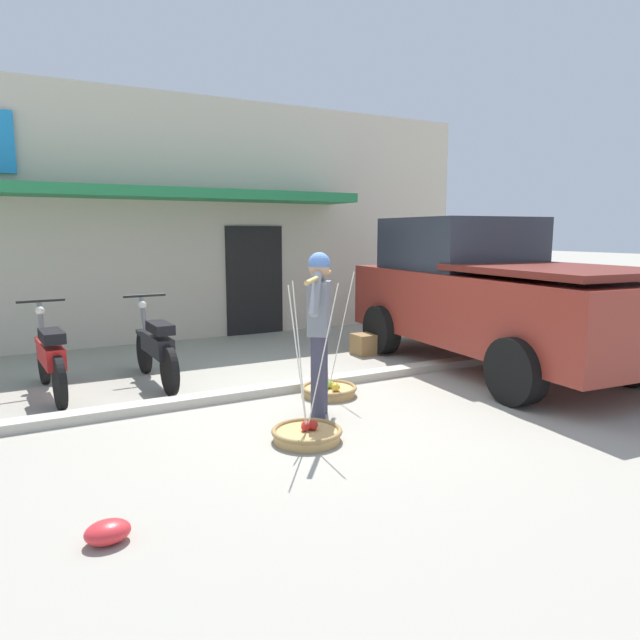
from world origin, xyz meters
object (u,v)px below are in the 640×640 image
(parked_truck, at_px, (488,294))
(plastic_litter_bag, at_px, (108,532))
(motorcycle_nearest_shop, at_px, (50,358))
(fruit_vendor, at_px, (319,323))
(fruit_basket_left_side, at_px, (307,433))
(fruit_basket_right_side, at_px, (329,389))
(wooden_crate, at_px, (367,344))
(motorcycle_second_in_row, at_px, (156,348))

(parked_truck, distance_m, plastic_litter_bag, 6.02)
(motorcycle_nearest_shop, bearing_deg, fruit_vendor, -41.49)
(fruit_basket_left_side, bearing_deg, motorcycle_nearest_shop, 125.84)
(fruit_basket_left_side, xyz_separation_m, motorcycle_nearest_shop, (-1.95, 2.70, 0.38))
(fruit_basket_right_side, distance_m, parked_truck, 2.88)
(motorcycle_nearest_shop, xyz_separation_m, wooden_crate, (4.49, 0.17, -0.29))
(fruit_vendor, xyz_separation_m, motorcycle_second_in_row, (-1.19, 2.09, -0.52))
(fruit_basket_right_side, xyz_separation_m, motorcycle_second_in_row, (-1.64, 1.51, 0.38))
(fruit_basket_right_side, distance_m, wooden_crate, 2.38)
(parked_truck, xyz_separation_m, plastic_litter_bag, (-5.46, -2.35, -0.96))
(fruit_vendor, xyz_separation_m, parked_truck, (3.15, 0.82, 0.06))
(motorcycle_nearest_shop, bearing_deg, fruit_basket_right_side, -28.41)
(plastic_litter_bag, bearing_deg, motorcycle_second_in_row, 72.84)
(plastic_litter_bag, bearing_deg, fruit_basket_left_side, 26.92)
(fruit_basket_right_side, height_order, parked_truck, parked_truck)
(motorcycle_second_in_row, relative_size, plastic_litter_bag, 6.51)
(fruit_basket_right_side, height_order, wooden_crate, fruit_basket_right_side)
(plastic_litter_bag, bearing_deg, fruit_basket_right_side, 37.49)
(fruit_vendor, distance_m, motorcycle_nearest_shop, 3.24)
(fruit_vendor, xyz_separation_m, fruit_basket_left_side, (-0.44, -0.58, -0.90))
(fruit_basket_left_side, distance_m, plastic_litter_bag, 2.10)
(fruit_basket_left_side, bearing_deg, parked_truck, 21.36)
(fruit_basket_left_side, relative_size, wooden_crate, 3.30)
(fruit_basket_right_side, xyz_separation_m, plastic_litter_bag, (-2.76, -2.11, -0.01))
(fruit_vendor, xyz_separation_m, fruit_basket_right_side, (0.44, 0.58, -0.90))
(plastic_litter_bag, distance_m, wooden_crate, 5.84)
(motorcycle_nearest_shop, height_order, parked_truck, parked_truck)
(wooden_crate, bearing_deg, parked_truck, -54.45)
(fruit_basket_right_side, height_order, plastic_litter_bag, fruit_basket_right_side)
(plastic_litter_bag, relative_size, wooden_crate, 0.64)
(motorcycle_nearest_shop, bearing_deg, motorcycle_second_in_row, -1.25)
(motorcycle_nearest_shop, height_order, wooden_crate, motorcycle_nearest_shop)
(plastic_litter_bag, bearing_deg, parked_truck, 23.32)
(motorcycle_nearest_shop, xyz_separation_m, plastic_litter_bag, (0.08, -3.65, -0.38))
(parked_truck, xyz_separation_m, wooden_crate, (-1.05, 1.47, -0.87))
(motorcycle_nearest_shop, bearing_deg, parked_truck, -13.15)
(motorcycle_nearest_shop, xyz_separation_m, motorcycle_second_in_row, (1.20, -0.03, 0.00))
(fruit_basket_left_side, height_order, motorcycle_nearest_shop, fruit_basket_left_side)
(motorcycle_nearest_shop, distance_m, wooden_crate, 4.50)
(fruit_basket_right_side, bearing_deg, fruit_vendor, -127.23)
(plastic_litter_bag, bearing_deg, motorcycle_nearest_shop, 91.28)
(motorcycle_second_in_row, distance_m, wooden_crate, 3.31)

